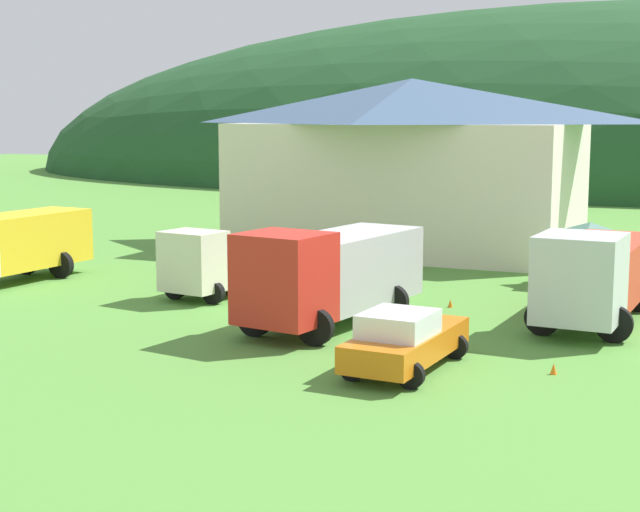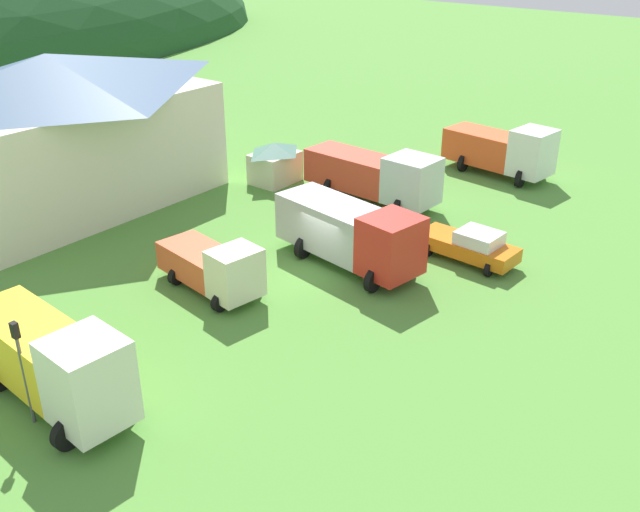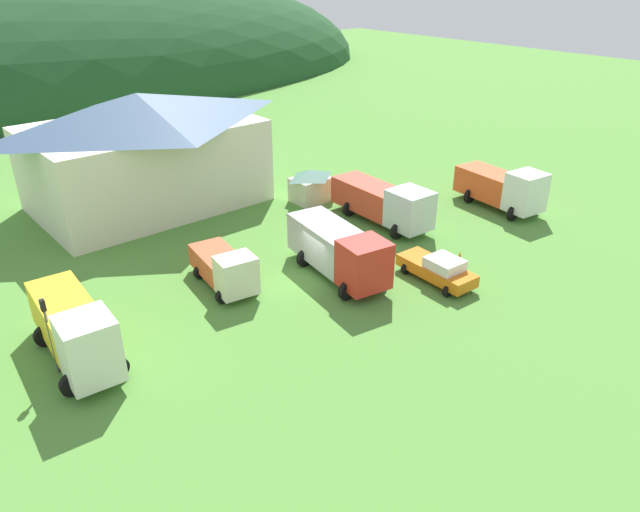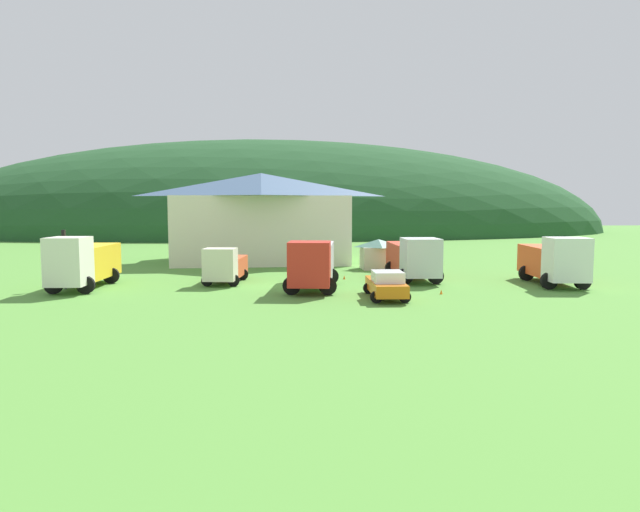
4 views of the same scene
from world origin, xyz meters
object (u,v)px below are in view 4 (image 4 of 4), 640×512
Objects in this scene: service_pickup_orange at (386,284)px; traffic_light_west at (64,253)px; crane_truck_red at (312,262)px; depot_building at (261,216)px; light_truck_cream at (225,266)px; tow_truck_silver at (413,257)px; heavy_rig_white at (554,260)px; heavy_rig_striped at (83,261)px; traffic_cone_near_pickup at (344,279)px; play_shed_cream at (378,254)px; traffic_cone_mid_row at (441,294)px.

traffic_light_west is (-19.94, 5.78, 1.56)m from service_pickup_orange.
traffic_light_west is at bearing -86.26° from crane_truck_red.
light_truck_cream is at bearing -99.74° from depot_building.
service_pickup_orange is (-3.78, -8.00, -0.84)m from tow_truck_silver.
heavy_rig_white is (16.53, -0.02, -0.05)m from crane_truck_red.
heavy_rig_striped is 19.75m from service_pickup_orange.
traffic_cone_near_pickup is at bearing 103.20° from heavy_rig_striped.
depot_building is 3.42× the size of service_pickup_orange.
heavy_rig_white is 12.94× the size of traffic_cone_near_pickup.
traffic_cone_near_pickup is (-3.84, -6.15, -1.32)m from play_shed_cream.
traffic_light_west is 6.52× the size of traffic_cone_mid_row.
light_truck_cream is 13.57m from tow_truck_silver.
play_shed_cream is at bearing 21.76° from traffic_light_west.
heavy_rig_striped is 31.44m from heavy_rig_white.
traffic_light_west is (-12.73, -16.61, -1.97)m from depot_building.
crane_truck_red is 16.53m from heavy_rig_white.
heavy_rig_striped reaches higher than traffic_cone_mid_row.
depot_building is 15.45m from light_truck_cream.
service_pickup_orange is 20.82m from traffic_light_west.
light_truck_cream is at bearing 154.95° from traffic_cone_mid_row.
heavy_rig_white is (19.79, -18.18, -2.64)m from depot_building.
traffic_cone_near_pickup is (18.74, 2.86, -2.39)m from traffic_light_west.
crane_truck_red is 1.61× the size of service_pickup_orange.
traffic_cone_near_pickup is at bearing -121.94° from play_shed_cream.
traffic_light_west reaches higher than tow_truck_silver.
traffic_cone_near_pickup is at bearing -66.36° from depot_building.
play_shed_cream is 0.61× the size of service_pickup_orange.
tow_truck_silver is (10.99, -14.39, -2.69)m from depot_building.
tow_truck_silver is (13.55, 0.52, 0.43)m from light_truck_cream.
light_truck_cream is (9.05, 1.58, -0.55)m from heavy_rig_striped.
traffic_cone_near_pickup is (-4.98, 0.65, -1.67)m from tow_truck_silver.
traffic_cone_mid_row is (-8.87, -3.04, -1.71)m from heavy_rig_white.
depot_building is at bearing 178.98° from light_truck_cream.
light_truck_cream is 10.27× the size of traffic_cone_near_pickup.
depot_building is 23.79m from service_pickup_orange.
play_shed_cream is at bearing 116.87° from heavy_rig_striped.
crane_truck_red reaches higher than traffic_cone_mid_row.
heavy_rig_white is 9.53m from traffic_cone_mid_row.
tow_truck_silver is 7.02m from traffic_cone_mid_row.
heavy_rig_white is (9.93, -10.58, 0.40)m from play_shed_cream.
traffic_cone_mid_row is at bearing -56.70° from traffic_cone_near_pickup.
depot_building reaches higher than service_pickup_orange.
play_shed_cream is at bearing 129.24° from light_truck_cream.
heavy_rig_white is at bearing -17.83° from traffic_cone_near_pickup.
light_truck_cream is 14.93m from traffic_cone_mid_row.
light_truck_cream reaches higher than traffic_cone_mid_row.
light_truck_cream is 12.32m from service_pickup_orange.
heavy_rig_striped is 2.01× the size of traffic_light_west.
traffic_light_west is (-1.12, -0.12, 0.60)m from heavy_rig_striped.
tow_truck_silver reaches higher than traffic_cone_mid_row.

